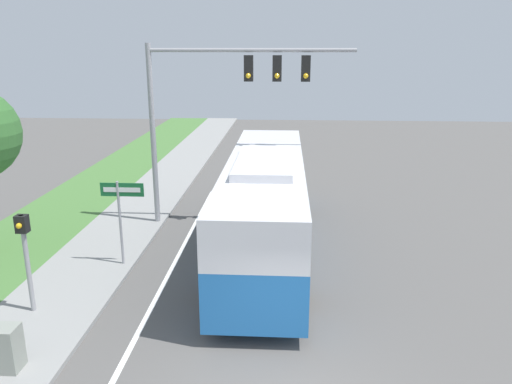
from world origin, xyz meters
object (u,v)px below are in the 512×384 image
at_px(pedestrian_signal, 25,247).
at_px(bus, 265,197).
at_px(street_sign, 121,208).
at_px(utility_cabinet, 2,348).
at_px(signal_gantry, 220,94).

bearing_deg(pedestrian_signal, bus, 39.64).
xyz_separation_m(bus, pedestrian_signal, (-5.75, -4.77, 0.04)).
xyz_separation_m(street_sign, utility_cabinet, (-0.87, -5.39, -1.34)).
distance_m(bus, street_sign, 4.65).
xyz_separation_m(signal_gantry, utility_cabinet, (-3.43, -9.39, -4.41)).
distance_m(pedestrian_signal, utility_cabinet, 2.77).
bearing_deg(bus, signal_gantry, 127.92).
xyz_separation_m(signal_gantry, pedestrian_signal, (-4.02, -6.99, -3.16)).
bearing_deg(pedestrian_signal, utility_cabinet, -76.19).
bearing_deg(signal_gantry, bus, -52.08).
relative_size(bus, utility_cabinet, 12.33).
relative_size(signal_gantry, street_sign, 2.68).
height_order(street_sign, utility_cabinet, street_sign).
xyz_separation_m(signal_gantry, street_sign, (-2.56, -4.00, -3.07)).
bearing_deg(utility_cabinet, pedestrian_signal, 103.81).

